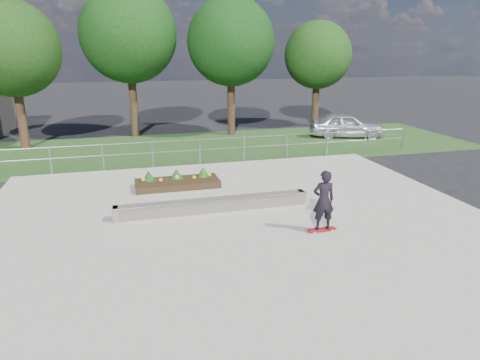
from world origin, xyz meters
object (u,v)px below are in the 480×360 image
object	(u,v)px
skateboarder	(324,200)
parked_car	(346,125)
grind_ledge	(214,205)
planter_bed	(177,181)

from	to	relation	value
skateboarder	parked_car	world-z (taller)	skateboarder
grind_ledge	skateboarder	distance (m)	3.50
planter_bed	parked_car	xyz separation A→B (m)	(10.51, 6.93, 0.45)
grind_ledge	skateboarder	xyz separation A→B (m)	(2.56, -2.29, 0.70)
planter_bed	grind_ledge	bearing A→B (deg)	-74.43
grind_ledge	parked_car	xyz separation A→B (m)	(9.73, 9.72, 0.43)
grind_ledge	parked_car	bearing A→B (deg)	44.97
skateboarder	planter_bed	bearing A→B (deg)	123.31
skateboarder	parked_car	size ratio (longest dim) A/B	0.43
planter_bed	skateboarder	world-z (taller)	skateboarder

